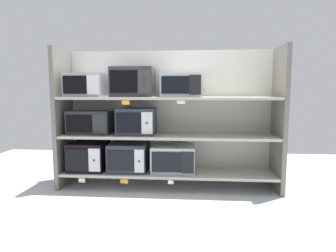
{
  "coord_description": "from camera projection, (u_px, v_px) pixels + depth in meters",
  "views": [
    {
      "loc": [
        0.26,
        -3.34,
        1.13
      ],
      "look_at": [
        0.0,
        0.0,
        0.73
      ],
      "focal_mm": 30.89,
      "sensor_mm": 36.0,
      "label": 1
    }
  ],
  "objects": [
    {
      "name": "price_tag_4",
      "position": [
        181.0,
        102.0,
        3.08
      ],
      "size": [
        0.09,
        0.0,
        0.04
      ],
      "primitive_type": "cube",
      "color": "beige"
    },
    {
      "name": "microwave_2",
      "position": [
        173.0,
        159.0,
        3.42
      ],
      "size": [
        0.5,
        0.38,
        0.3
      ],
      "color": "#B1B5BA",
      "rests_on": "shelf_0"
    },
    {
      "name": "shelf_0",
      "position": [
        168.0,
        172.0,
        3.44
      ],
      "size": [
        2.47,
        0.51,
        0.03
      ],
      "primitive_type": "cube",
      "color": "#ADA899",
      "rests_on": "ground"
    },
    {
      "name": "microwave_0",
      "position": [
        89.0,
        156.0,
        3.49
      ],
      "size": [
        0.42,
        0.43,
        0.33
      ],
      "color": "black",
      "rests_on": "shelf_0"
    },
    {
      "name": "price_tag_2",
      "position": [
        171.0,
        182.0,
        3.19
      ],
      "size": [
        0.06,
        0.0,
        0.04
      ],
      "primitive_type": "cube",
      "color": "white"
    },
    {
      "name": "price_tag_3",
      "position": [
        126.0,
        103.0,
        3.12
      ],
      "size": [
        0.09,
        0.0,
        0.05
      ],
      "primitive_type": "cube",
      "color": "orange"
    },
    {
      "name": "microwave_3",
      "position": [
        91.0,
        122.0,
        3.44
      ],
      "size": [
        0.5,
        0.34,
        0.27
      ],
      "color": "#282B2B",
      "rests_on": "shelf_1"
    },
    {
      "name": "microwave_5",
      "position": [
        87.0,
        85.0,
        3.39
      ],
      "size": [
        0.44,
        0.42,
        0.27
      ],
      "color": "#A29FAE",
      "rests_on": "shelf_2"
    },
    {
      "name": "upright_right",
      "position": [
        279.0,
        120.0,
        3.27
      ],
      "size": [
        0.05,
        0.51,
        1.63
      ],
      "primitive_type": "cube",
      "color": "#68645B",
      "rests_on": "ground"
    },
    {
      "name": "microwave_6",
      "position": [
        133.0,
        82.0,
        3.35
      ],
      "size": [
        0.48,
        0.4,
        0.34
      ],
      "color": "#343236",
      "rests_on": "shelf_2"
    },
    {
      "name": "shelf_2",
      "position": [
        168.0,
        98.0,
        3.34
      ],
      "size": [
        2.47,
        0.51,
        0.03
      ],
      "primitive_type": "cube",
      "color": "#ADA899"
    },
    {
      "name": "microwave_4",
      "position": [
        137.0,
        121.0,
        3.4
      ],
      "size": [
        0.43,
        0.39,
        0.31
      ],
      "color": "#2C3137",
      "rests_on": "shelf_1"
    },
    {
      "name": "upright_left",
      "position": [
        63.0,
        118.0,
        3.47
      ],
      "size": [
        0.05,
        0.51,
        1.63
      ],
      "primitive_type": "cube",
      "color": "#68645B",
      "rests_on": "ground"
    },
    {
      "name": "back_panel",
      "position": [
        170.0,
        117.0,
        3.64
      ],
      "size": [
        2.67,
        0.04,
        1.63
      ],
      "primitive_type": "cube",
      "color": "beige",
      "rests_on": "ground"
    },
    {
      "name": "price_tag_1",
      "position": [
        124.0,
        181.0,
        3.23
      ],
      "size": [
        0.09,
        0.0,
        0.05
      ],
      "primitive_type": "cube",
      "color": "orange"
    },
    {
      "name": "microwave_1",
      "position": [
        129.0,
        157.0,
        3.45
      ],
      "size": [
        0.45,
        0.42,
        0.33
      ],
      "color": "#2B2A36",
      "rests_on": "shelf_0"
    },
    {
      "name": "shelf_1",
      "position": [
        168.0,
        136.0,
        3.39
      ],
      "size": [
        2.47,
        0.51,
        0.03
      ],
      "primitive_type": "cube",
      "color": "#ADA899"
    },
    {
      "name": "microwave_7",
      "position": [
        181.0,
        85.0,
        3.31
      ],
      "size": [
        0.46,
        0.42,
        0.26
      ],
      "color": "#B4BAB8",
      "rests_on": "shelf_2"
    },
    {
      "name": "ground",
      "position": [
        159.0,
        226.0,
        2.48
      ],
      "size": [
        6.47,
        6.0,
        0.02
      ],
      "primitive_type": "cube",
      "color": "#B2B7BC"
    },
    {
      "name": "price_tag_0",
      "position": [
        82.0,
        180.0,
        3.27
      ],
      "size": [
        0.07,
        0.0,
        0.05
      ],
      "primitive_type": "cube",
      "color": "beige"
    }
  ]
}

